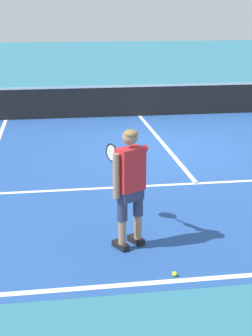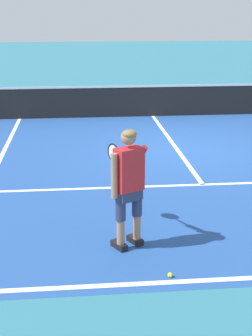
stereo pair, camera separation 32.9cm
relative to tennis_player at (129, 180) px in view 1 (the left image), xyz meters
name	(u,v)px [view 1 (the left image)]	position (x,y,z in m)	size (l,w,h in m)	color
ground_plane	(168,149)	(1.69, 4.90, -0.99)	(80.00, 80.00, 0.00)	teal
court_inner_surface	(178,162)	(1.69, 3.89, -0.99)	(10.98, 10.27, 0.00)	#234C93
line_service	(197,183)	(1.69, 2.43, -0.99)	(8.23, 0.10, 0.01)	white
line_centre_service	(161,142)	(1.69, 5.63, -0.99)	(0.10, 6.40, 0.01)	white
tennis_net	(140,100)	(1.69, 8.83, -0.49)	(11.96, 0.08, 1.07)	#333338
tennis_player	(129,180)	(0.00, 0.00, 0.00)	(0.55, 1.23, 1.71)	black
tennis_ball_near_feet	(175,274)	(0.44, -0.92, -0.96)	(0.07, 0.07, 0.07)	#CCE02D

